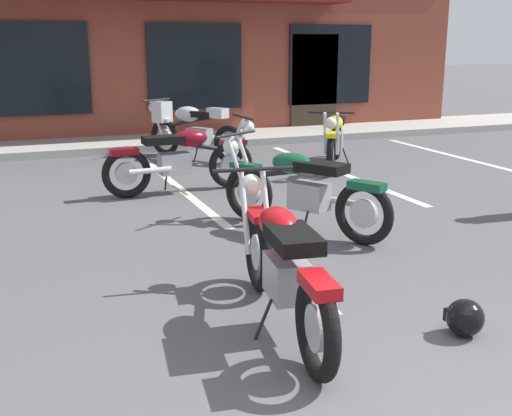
# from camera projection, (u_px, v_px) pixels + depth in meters

# --- Properties ---
(ground_plane) EXTENTS (80.00, 80.00, 0.00)m
(ground_plane) POSITION_uv_depth(u_px,v_px,m) (265.00, 258.00, 5.95)
(ground_plane) COLOR #515154
(sidewalk_kerb) EXTENTS (22.00, 1.80, 0.14)m
(sidewalk_kerb) POSITION_uv_depth(u_px,v_px,m) (127.00, 143.00, 12.24)
(sidewalk_kerb) COLOR #A8A59E
(sidewalk_kerb) RESTS_ON ground_plane
(brick_storefront_building) EXTENTS (15.36, 6.97, 3.57)m
(brick_storefront_building) POSITION_uv_depth(u_px,v_px,m) (96.00, 48.00, 15.03)
(brick_storefront_building) COLOR brown
(brick_storefront_building) RESTS_ON ground_plane
(painted_stall_lines) EXTENTS (10.39, 4.80, 0.01)m
(painted_stall_lines) POSITION_uv_depth(u_px,v_px,m) (174.00, 184.00, 9.01)
(painted_stall_lines) COLOR silver
(painted_stall_lines) RESTS_ON ground_plane
(motorcycle_foreground_classic) EXTENTS (0.72, 2.10, 0.98)m
(motorcycle_foreground_classic) POSITION_uv_depth(u_px,v_px,m) (283.00, 264.00, 4.43)
(motorcycle_foreground_classic) COLOR black
(motorcycle_foreground_classic) RESTS_ON ground_plane
(motorcycle_black_cruiser) EXTENTS (1.38, 1.85, 0.98)m
(motorcycle_black_cruiser) POSITION_uv_depth(u_px,v_px,m) (191.00, 128.00, 10.82)
(motorcycle_black_cruiser) COLOR black
(motorcycle_black_cruiser) RESTS_ON ground_plane
(motorcycle_silver_naked) EXTENTS (1.33, 1.88, 0.98)m
(motorcycle_silver_naked) POSITION_uv_depth(u_px,v_px,m) (301.00, 189.00, 6.67)
(motorcycle_silver_naked) COLOR black
(motorcycle_silver_naked) RESTS_ON ground_plane
(motorcycle_green_cafe_racer) EXTENTS (1.36, 1.86, 0.98)m
(motorcycle_green_cafe_racer) POSITION_uv_depth(u_px,v_px,m) (334.00, 138.00, 10.14)
(motorcycle_green_cafe_racer) COLOR black
(motorcycle_green_cafe_racer) RESTS_ON ground_plane
(motorcycle_orange_scrambler) EXTENTS (2.11, 0.66, 0.98)m
(motorcycle_orange_scrambler) POSITION_uv_depth(u_px,v_px,m) (182.00, 158.00, 8.41)
(motorcycle_orange_scrambler) COLOR black
(motorcycle_orange_scrambler) RESTS_ON ground_plane
(helmet_on_pavement) EXTENTS (0.26, 0.26, 0.26)m
(helmet_on_pavement) POSITION_uv_depth(u_px,v_px,m) (465.00, 318.00, 4.36)
(helmet_on_pavement) COLOR black
(helmet_on_pavement) RESTS_ON ground_plane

